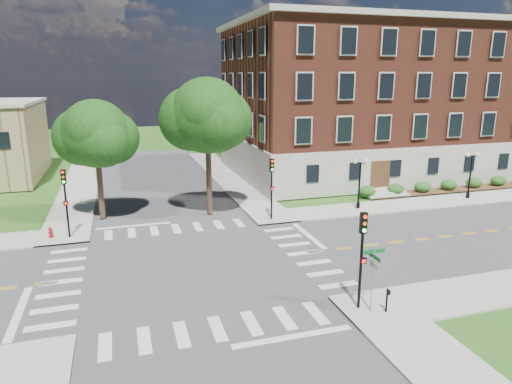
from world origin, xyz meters
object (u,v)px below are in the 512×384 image
object	(u,v)px
traffic_signal_se	(362,248)
twin_lamp_west	(360,180)
street_sign_pole	(373,268)
traffic_signal_ne	(272,181)
traffic_signal_nw	(65,194)
push_button_post	(387,299)
fire_hydrant	(51,233)
twin_lamp_east	(471,172)

from	to	relation	value
traffic_signal_se	twin_lamp_west	size ratio (longest dim) A/B	1.13
twin_lamp_west	street_sign_pole	xyz separation A→B (m)	(-8.09, -15.70, -0.21)
traffic_signal_ne	twin_lamp_west	xyz separation A→B (m)	(8.02, 0.76, -0.66)
twin_lamp_west	traffic_signal_nw	bearing A→B (deg)	-178.53
traffic_signal_ne	traffic_signal_nw	bearing A→B (deg)	179.32
push_button_post	fire_hydrant	bearing A→B (deg)	136.37
traffic_signal_se	twin_lamp_east	xyz separation A→B (m)	(19.77, 15.30, -0.66)
street_sign_pole	push_button_post	size ratio (longest dim) A/B	2.58
traffic_signal_nw	twin_lamp_west	distance (m)	22.80
street_sign_pole	twin_lamp_east	bearing A→B (deg)	39.05
traffic_signal_ne	twin_lamp_east	size ratio (longest dim) A/B	1.13
twin_lamp_east	push_button_post	size ratio (longest dim) A/B	3.53
traffic_signal_ne	push_button_post	distance (m)	15.50
twin_lamp_west	twin_lamp_east	size ratio (longest dim) A/B	1.00
twin_lamp_east	push_button_post	distance (m)	24.73
traffic_signal_nw	fire_hydrant	size ratio (longest dim) A/B	6.40
twin_lamp_west	twin_lamp_east	bearing A→B (deg)	-0.02
traffic_signal_nw	street_sign_pole	bearing A→B (deg)	-45.81
twin_lamp_west	push_button_post	distance (m)	17.80
push_button_post	traffic_signal_se	bearing A→B (deg)	144.05
fire_hydrant	push_button_post	bearing A→B (deg)	-43.63
traffic_signal_se	traffic_signal_ne	xyz separation A→B (m)	(0.49, 14.55, 0.00)
traffic_signal_se	traffic_signal_nw	world-z (taller)	same
twin_lamp_east	fire_hydrant	xyz separation A→B (m)	(-35.27, -0.29, -2.06)
traffic_signal_se	traffic_signal_ne	distance (m)	14.55
twin_lamp_east	street_sign_pole	distance (m)	24.92
street_sign_pole	traffic_signal_nw	bearing A→B (deg)	134.19
street_sign_pole	fire_hydrant	distance (m)	22.23
twin_lamp_east	push_button_post	bearing A→B (deg)	-139.37
street_sign_pole	push_button_post	bearing A→B (deg)	-30.10
traffic_signal_se	twin_lamp_west	bearing A→B (deg)	60.93
traffic_signal_nw	twin_lamp_east	distance (m)	34.06
push_button_post	traffic_signal_nw	bearing A→B (deg)	134.71
traffic_signal_nw	fire_hydrant	distance (m)	3.00
traffic_signal_nw	fire_hydrant	xyz separation A→B (m)	(-1.22, 0.29, -2.72)
traffic_signal_nw	street_sign_pole	distance (m)	21.10
twin_lamp_east	fire_hydrant	size ratio (longest dim) A/B	5.64
traffic_signal_ne	fire_hydrant	distance (m)	16.22
street_sign_pole	fire_hydrant	size ratio (longest dim) A/B	4.13
traffic_signal_ne	street_sign_pole	world-z (taller)	traffic_signal_ne
street_sign_pole	traffic_signal_se	bearing A→B (deg)	136.62
traffic_signal_ne	twin_lamp_east	distance (m)	19.30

